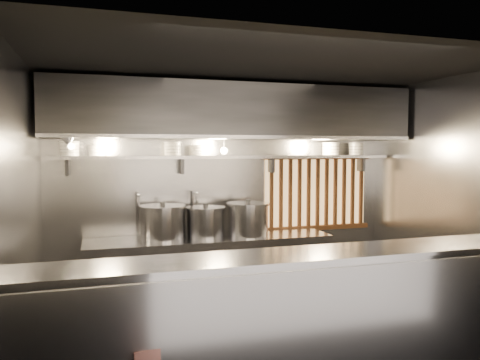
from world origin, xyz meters
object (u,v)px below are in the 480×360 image
pendant_bulb (224,151)px  stock_pot_left (163,222)px  stock_pot_mid (248,219)px  stock_pot_right (206,222)px  heat_lamp (68,141)px

pendant_bulb → stock_pot_left: size_ratio=0.25×
stock_pot_mid → stock_pot_right: bearing=170.8°
heat_lamp → pendant_bulb: 1.83m
pendant_bulb → stock_pot_left: pendant_bulb is taller
pendant_bulb → stock_pot_right: 0.91m
pendant_bulb → stock_pot_mid: pendant_bulb is taller
pendant_bulb → stock_pot_right: pendant_bulb is taller
pendant_bulb → stock_pot_mid: 0.90m
stock_pot_mid → pendant_bulb: bearing=156.7°
stock_pot_mid → stock_pot_left: bearing=176.1°
heat_lamp → stock_pot_mid: bearing=6.4°
stock_pot_left → stock_pot_right: (0.53, 0.01, -0.02)m
heat_lamp → stock_pot_right: 1.86m
stock_pot_left → stock_pot_right: stock_pot_left is taller
heat_lamp → stock_pot_right: bearing=11.5°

